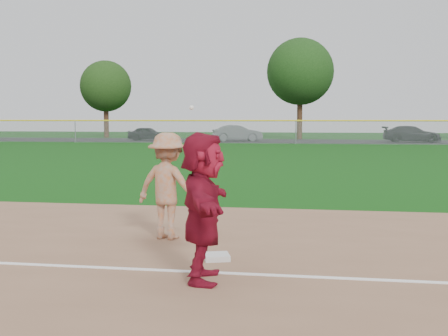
# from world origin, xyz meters

# --- Properties ---
(ground) EXTENTS (160.00, 160.00, 0.00)m
(ground) POSITION_xyz_m (0.00, 0.00, 0.00)
(ground) COLOR #0E450D
(ground) RESTS_ON ground
(foul_line) EXTENTS (60.00, 0.10, 0.01)m
(foul_line) POSITION_xyz_m (0.00, -0.80, 0.03)
(foul_line) COLOR white
(foul_line) RESTS_ON infield_dirt
(parking_asphalt) EXTENTS (120.00, 10.00, 0.01)m
(parking_asphalt) POSITION_xyz_m (0.00, 46.00, 0.01)
(parking_asphalt) COLOR black
(parking_asphalt) RESTS_ON ground
(first_base) EXTENTS (0.47, 0.47, 0.09)m
(first_base) POSITION_xyz_m (0.14, -0.05, 0.06)
(first_base) COLOR silver
(first_base) RESTS_ON infield_dirt
(base_runner) EXTENTS (0.83, 1.91, 2.00)m
(base_runner) POSITION_xyz_m (0.15, -1.19, 1.02)
(base_runner) COLOR maroon
(base_runner) RESTS_ON infield_dirt
(car_left) EXTENTS (3.97, 1.69, 1.34)m
(car_left) POSITION_xyz_m (-14.77, 45.45, 0.68)
(car_left) COLOR black
(car_left) RESTS_ON parking_asphalt
(car_mid) EXTENTS (5.00, 2.88, 1.56)m
(car_mid) POSITION_xyz_m (-5.76, 44.97, 0.79)
(car_mid) COLOR #5B5E63
(car_mid) RESTS_ON parking_asphalt
(car_right) EXTENTS (5.22, 2.23, 1.50)m
(car_right) POSITION_xyz_m (10.39, 45.14, 0.76)
(car_right) COLOR black
(car_right) RESTS_ON parking_asphalt
(first_base_play) EXTENTS (1.38, 1.07, 2.39)m
(first_base_play) POSITION_xyz_m (-1.00, 1.32, 0.98)
(first_base_play) COLOR gray
(first_base_play) RESTS_ON infield_dirt
(outfield_fence) EXTENTS (110.00, 0.12, 110.00)m
(outfield_fence) POSITION_xyz_m (0.00, 40.00, 1.96)
(outfield_fence) COLOR #999EA0
(outfield_fence) RESTS_ON ground
(tree_1) EXTENTS (5.80, 5.80, 8.75)m
(tree_1) POSITION_xyz_m (-22.00, 53.00, 5.83)
(tree_1) COLOR #3B2115
(tree_1) RESTS_ON ground
(tree_2) EXTENTS (7.00, 7.00, 10.58)m
(tree_2) POSITION_xyz_m (0.00, 51.50, 7.06)
(tree_2) COLOR #392314
(tree_2) RESTS_ON ground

